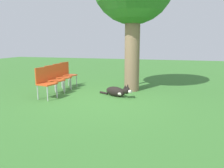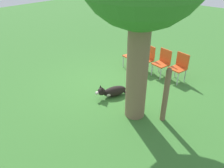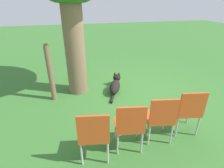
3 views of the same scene
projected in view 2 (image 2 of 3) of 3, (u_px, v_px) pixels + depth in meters
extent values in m
plane|color=#38702D|center=(111.00, 89.00, 6.49)|extent=(30.00, 30.00, 0.00)
cylinder|color=#7A6047|center=(138.00, 65.00, 4.78)|extent=(0.48, 0.48, 2.71)
ellipsoid|color=black|center=(115.00, 91.00, 6.12)|extent=(0.73, 0.51, 0.29)
ellipsoid|color=silver|center=(109.00, 93.00, 6.06)|extent=(0.31, 0.30, 0.17)
sphere|color=black|center=(101.00, 92.00, 5.93)|extent=(0.28, 0.28, 0.21)
cylinder|color=silver|center=(97.00, 93.00, 5.90)|extent=(0.12, 0.12, 0.09)
cone|color=black|center=(102.00, 89.00, 5.82)|extent=(0.07, 0.07, 0.10)
cone|color=black|center=(101.00, 87.00, 5.92)|extent=(0.07, 0.07, 0.10)
cylinder|color=black|center=(129.00, 91.00, 6.34)|extent=(0.31, 0.18, 0.07)
cylinder|color=brown|center=(165.00, 97.00, 4.95)|extent=(0.12, 0.12, 1.31)
sphere|color=brown|center=(169.00, 70.00, 4.62)|extent=(0.11, 0.11, 0.11)
cube|color=#D14C1E|center=(131.00, 56.00, 7.59)|extent=(0.49, 0.51, 0.04)
cube|color=#D14C1E|center=(135.00, 48.00, 7.58)|extent=(0.11, 0.44, 0.44)
cylinder|color=#B7B7BC|center=(130.00, 65.00, 7.48)|extent=(0.03, 0.03, 0.41)
cylinder|color=#B7B7BC|center=(123.00, 62.00, 7.74)|extent=(0.03, 0.03, 0.41)
cylinder|color=#B7B7BC|center=(138.00, 63.00, 7.67)|extent=(0.03, 0.03, 0.41)
cylinder|color=#B7B7BC|center=(131.00, 59.00, 7.93)|extent=(0.03, 0.03, 0.41)
cube|color=#D14C1E|center=(145.00, 60.00, 7.31)|extent=(0.49, 0.51, 0.04)
cube|color=#D14C1E|center=(150.00, 52.00, 7.29)|extent=(0.11, 0.44, 0.44)
cylinder|color=#B7B7BC|center=(145.00, 69.00, 7.19)|extent=(0.03, 0.03, 0.41)
cylinder|color=#B7B7BC|center=(137.00, 66.00, 7.45)|extent=(0.03, 0.03, 0.41)
cylinder|color=#B7B7BC|center=(152.00, 67.00, 7.38)|extent=(0.03, 0.03, 0.41)
cylinder|color=#B7B7BC|center=(145.00, 63.00, 7.64)|extent=(0.03, 0.03, 0.41)
cube|color=#D14C1E|center=(161.00, 64.00, 7.02)|extent=(0.49, 0.51, 0.04)
cube|color=#D14C1E|center=(166.00, 56.00, 7.00)|extent=(0.11, 0.44, 0.44)
cylinder|color=#B7B7BC|center=(161.00, 74.00, 6.90)|extent=(0.03, 0.03, 0.41)
cylinder|color=#B7B7BC|center=(152.00, 70.00, 7.17)|extent=(0.03, 0.03, 0.41)
cylinder|color=#B7B7BC|center=(168.00, 71.00, 7.09)|extent=(0.03, 0.03, 0.41)
cylinder|color=#B7B7BC|center=(159.00, 67.00, 7.35)|extent=(0.03, 0.03, 0.41)
cube|color=#D14C1E|center=(177.00, 69.00, 6.73)|extent=(0.49, 0.51, 0.04)
cube|color=#D14C1E|center=(183.00, 60.00, 6.71)|extent=(0.11, 0.44, 0.44)
cylinder|color=#B7B7BC|center=(178.00, 79.00, 6.61)|extent=(0.03, 0.03, 0.41)
cylinder|color=#B7B7BC|center=(168.00, 74.00, 6.88)|extent=(0.03, 0.03, 0.41)
cylinder|color=#B7B7BC|center=(185.00, 76.00, 6.80)|extent=(0.03, 0.03, 0.41)
cylinder|color=#B7B7BC|center=(175.00, 71.00, 7.07)|extent=(0.03, 0.03, 0.41)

